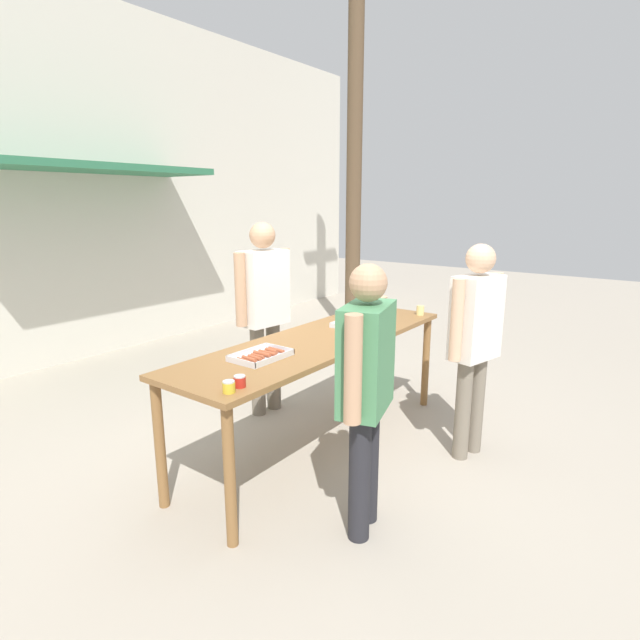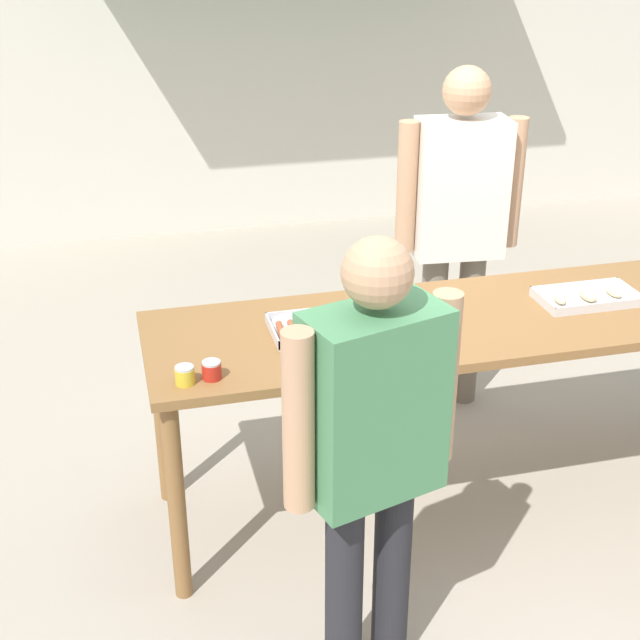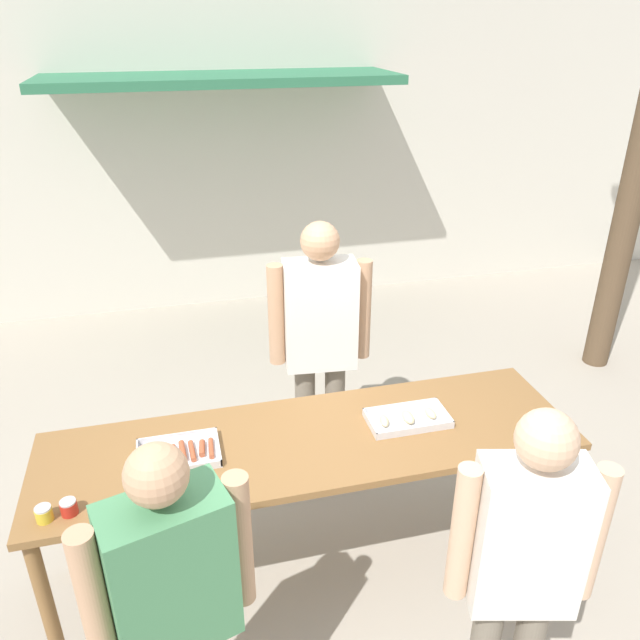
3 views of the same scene
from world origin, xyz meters
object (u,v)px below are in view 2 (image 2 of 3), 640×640
at_px(condiment_jar_mustard, 185,375).
at_px(person_customer_holding_hotdog, 372,439).
at_px(food_tray_sausages, 320,328).
at_px(condiment_jar_ketchup, 212,370).
at_px(food_tray_buns, 587,297).
at_px(person_server_behind_table, 458,214).

relative_size(condiment_jar_mustard, person_customer_holding_hotdog, 0.04).
bearing_deg(food_tray_sausages, condiment_jar_ketchup, -149.50).
bearing_deg(food_tray_buns, condiment_jar_mustard, -170.53).
bearing_deg(food_tray_buns, condiment_jar_ketchup, -170.46).
xyz_separation_m(person_server_behind_table, person_customer_holding_hotdog, (-0.99, -1.73, -0.10)).
xyz_separation_m(condiment_jar_ketchup, person_customer_holding_hotdog, (0.43, -0.61, 0.02)).
relative_size(condiment_jar_mustard, person_server_behind_table, 0.04).
relative_size(food_tray_buns, condiment_jar_ketchup, 5.95).
bearing_deg(condiment_jar_mustard, condiment_jar_ketchup, 8.34).
bearing_deg(person_customer_holding_hotdog, food_tray_buns, -160.69).
xyz_separation_m(food_tray_sausages, condiment_jar_mustard, (-0.59, -0.30, 0.02)).
bearing_deg(condiment_jar_ketchup, food_tray_buns, 9.54).
distance_m(food_tray_sausages, food_tray_buns, 1.22).
distance_m(food_tray_sausages, condiment_jar_ketchup, 0.57).
bearing_deg(person_server_behind_table, food_tray_sausages, -132.78).
distance_m(condiment_jar_ketchup, person_server_behind_table, 1.81).
relative_size(condiment_jar_ketchup, person_customer_holding_hotdog, 0.04).
relative_size(condiment_jar_mustard, condiment_jar_ketchup, 1.00).
bearing_deg(food_tray_sausages, person_server_behind_table, 41.58).
relative_size(food_tray_buns, person_customer_holding_hotdog, 0.26).
xyz_separation_m(condiment_jar_ketchup, person_server_behind_table, (1.42, 1.12, 0.12)).
bearing_deg(condiment_jar_ketchup, person_server_behind_table, 38.14).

